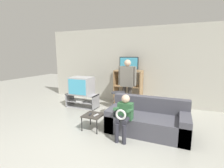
{
  "coord_description": "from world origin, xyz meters",
  "views": [
    {
      "loc": [
        1.6,
        -2.23,
        1.69
      ],
      "look_at": [
        -0.07,
        1.78,
        0.9
      ],
      "focal_mm": 26.0,
      "sensor_mm": 36.0,
      "label": 1
    }
  ],
  "objects_px": {
    "snack_table": "(93,116)",
    "remote_control_white": "(96,115)",
    "tv_stand": "(82,101)",
    "television_flat": "(129,64)",
    "person_seated_child": "(124,113)",
    "television_main": "(82,86)",
    "remote_control_black": "(90,114)",
    "couch": "(148,120)",
    "folding_stool": "(118,97)",
    "person_standing_adult": "(127,81)",
    "media_shelf": "(128,87)"
  },
  "relations": [
    {
      "from": "tv_stand",
      "to": "person_seated_child",
      "type": "distance_m",
      "value": 2.38
    },
    {
      "from": "tv_stand",
      "to": "media_shelf",
      "type": "relative_size",
      "value": 0.88
    },
    {
      "from": "remote_control_white",
      "to": "person_standing_adult",
      "type": "bearing_deg",
      "value": 89.86
    },
    {
      "from": "television_flat",
      "to": "person_standing_adult",
      "type": "bearing_deg",
      "value": -75.81
    },
    {
      "from": "television_main",
      "to": "media_shelf",
      "type": "height_order",
      "value": "media_shelf"
    },
    {
      "from": "tv_stand",
      "to": "person_seated_child",
      "type": "bearing_deg",
      "value": -36.36
    },
    {
      "from": "folding_stool",
      "to": "snack_table",
      "type": "relative_size",
      "value": 1.63
    },
    {
      "from": "remote_control_black",
      "to": "remote_control_white",
      "type": "height_order",
      "value": "same"
    },
    {
      "from": "folding_stool",
      "to": "remote_control_black",
      "type": "xyz_separation_m",
      "value": [
        -0.32,
        -0.94,
        -0.21
      ]
    },
    {
      "from": "remote_control_white",
      "to": "television_main",
      "type": "bearing_deg",
      "value": 144.74
    },
    {
      "from": "couch",
      "to": "person_seated_child",
      "type": "relative_size",
      "value": 1.91
    },
    {
      "from": "media_shelf",
      "to": "television_flat",
      "type": "distance_m",
      "value": 0.78
    },
    {
      "from": "remote_control_black",
      "to": "person_seated_child",
      "type": "height_order",
      "value": "person_seated_child"
    },
    {
      "from": "folding_stool",
      "to": "couch",
      "type": "relative_size",
      "value": 0.41
    },
    {
      "from": "tv_stand",
      "to": "television_flat",
      "type": "xyz_separation_m",
      "value": [
        1.29,
        0.87,
        1.17
      ]
    },
    {
      "from": "television_main",
      "to": "tv_stand",
      "type": "bearing_deg",
      "value": 5.23
    },
    {
      "from": "couch",
      "to": "folding_stool",
      "type": "bearing_deg",
      "value": 148.59
    },
    {
      "from": "television_main",
      "to": "folding_stool",
      "type": "bearing_deg",
      "value": -14.31
    },
    {
      "from": "television_flat",
      "to": "snack_table",
      "type": "bearing_deg",
      "value": -94.53
    },
    {
      "from": "remote_control_black",
      "to": "television_main",
      "type": "bearing_deg",
      "value": 113.61
    },
    {
      "from": "snack_table",
      "to": "remote_control_white",
      "type": "height_order",
      "value": "remote_control_white"
    },
    {
      "from": "couch",
      "to": "television_main",
      "type": "bearing_deg",
      "value": 158.39
    },
    {
      "from": "tv_stand",
      "to": "person_seated_child",
      "type": "relative_size",
      "value": 1.14
    },
    {
      "from": "television_main",
      "to": "remote_control_white",
      "type": "xyz_separation_m",
      "value": [
        1.21,
        -1.29,
        -0.35
      ]
    },
    {
      "from": "television_main",
      "to": "couch",
      "type": "distance_m",
      "value": 2.51
    },
    {
      "from": "remote_control_white",
      "to": "person_seated_child",
      "type": "xyz_separation_m",
      "value": [
        0.7,
        -0.1,
        0.17
      ]
    },
    {
      "from": "tv_stand",
      "to": "remote_control_white",
      "type": "height_order",
      "value": "tv_stand"
    },
    {
      "from": "folding_stool",
      "to": "person_seated_child",
      "type": "xyz_separation_m",
      "value": [
        0.52,
        -1.04,
        -0.04
      ]
    },
    {
      "from": "person_standing_adult",
      "to": "remote_control_black",
      "type": "bearing_deg",
      "value": -107.4
    },
    {
      "from": "television_flat",
      "to": "tv_stand",
      "type": "bearing_deg",
      "value": -145.9
    },
    {
      "from": "media_shelf",
      "to": "snack_table",
      "type": "bearing_deg",
      "value": -94.59
    },
    {
      "from": "television_flat",
      "to": "person_standing_adult",
      "type": "relative_size",
      "value": 0.42
    },
    {
      "from": "person_seated_child",
      "to": "couch",
      "type": "bearing_deg",
      "value": 51.17
    },
    {
      "from": "snack_table",
      "to": "person_seated_child",
      "type": "distance_m",
      "value": 0.82
    },
    {
      "from": "remote_control_black",
      "to": "folding_stool",
      "type": "bearing_deg",
      "value": 55.17
    },
    {
      "from": "snack_table",
      "to": "person_standing_adult",
      "type": "xyz_separation_m",
      "value": [
        0.37,
        1.37,
        0.63
      ]
    },
    {
      "from": "person_standing_adult",
      "to": "snack_table",
      "type": "bearing_deg",
      "value": -104.99
    },
    {
      "from": "couch",
      "to": "remote_control_white",
      "type": "bearing_deg",
      "value": -160.66
    },
    {
      "from": "folding_stool",
      "to": "person_seated_child",
      "type": "distance_m",
      "value": 1.17
    },
    {
      "from": "remote_control_black",
      "to": "snack_table",
      "type": "bearing_deg",
      "value": -5.17
    },
    {
      "from": "television_flat",
      "to": "remote_control_black",
      "type": "relative_size",
      "value": 4.48
    },
    {
      "from": "tv_stand",
      "to": "television_flat",
      "type": "distance_m",
      "value": 1.95
    },
    {
      "from": "snack_table",
      "to": "remote_control_black",
      "type": "xyz_separation_m",
      "value": [
        -0.07,
        -0.01,
        0.05
      ]
    },
    {
      "from": "tv_stand",
      "to": "folding_stool",
      "type": "xyz_separation_m",
      "value": [
        1.38,
        -0.35,
        0.36
      ]
    },
    {
      "from": "person_seated_child",
      "to": "television_main",
      "type": "bearing_deg",
      "value": 143.78
    },
    {
      "from": "media_shelf",
      "to": "television_main",
      "type": "bearing_deg",
      "value": -146.83
    },
    {
      "from": "media_shelf",
      "to": "person_seated_child",
      "type": "distance_m",
      "value": 2.33
    },
    {
      "from": "media_shelf",
      "to": "remote_control_black",
      "type": "bearing_deg",
      "value": -96.33
    },
    {
      "from": "television_main",
      "to": "person_standing_adult",
      "type": "distance_m",
      "value": 1.52
    },
    {
      "from": "tv_stand",
      "to": "media_shelf",
      "type": "bearing_deg",
      "value": 33.32
    }
  ]
}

